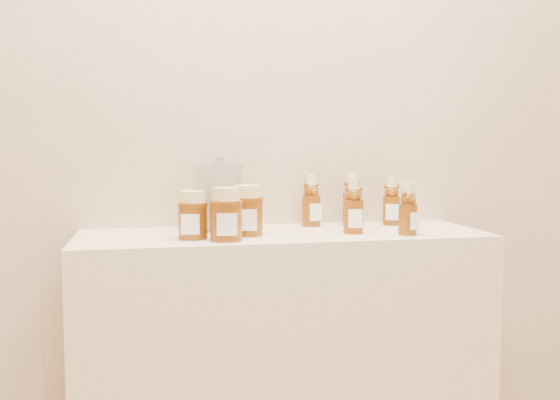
{
  "coord_description": "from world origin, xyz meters",
  "views": [
    {
      "loc": [
        -0.38,
        -0.24,
        1.16
      ],
      "look_at": [
        -0.02,
        1.52,
        1.0
      ],
      "focal_mm": 40.0,
      "sensor_mm": 36.0,
      "label": 1
    }
  ],
  "objects": [
    {
      "name": "glass_canister",
      "position": [
        -0.18,
        1.64,
        1.01
      ],
      "size": [
        0.17,
        0.17,
        0.22
      ],
      "primitive_type": null,
      "rotation": [
        0.0,
        0.0,
        -0.22
      ],
      "color": "white",
      "rests_on": "display_table"
    },
    {
      "name": "bear_bottle_back_left",
      "position": [
        0.12,
        1.68,
        0.99
      ],
      "size": [
        0.08,
        0.08,
        0.19
      ],
      "primitive_type": null,
      "rotation": [
        0.0,
        0.0,
        0.25
      ],
      "color": "#5C2A07",
      "rests_on": "display_table"
    },
    {
      "name": "honey_jar_back",
      "position": [
        -0.11,
        1.52,
        0.97
      ],
      "size": [
        0.11,
        0.11,
        0.14
      ],
      "primitive_type": null,
      "rotation": [
        0.0,
        0.0,
        -0.17
      ],
      "color": "#5C2A07",
      "rests_on": "display_table"
    },
    {
      "name": "bear_bottle_back_mid",
      "position": [
        0.25,
        1.68,
        0.99
      ],
      "size": [
        0.07,
        0.07,
        0.19
      ],
      "primitive_type": null,
      "rotation": [
        0.0,
        0.0,
        0.01
      ],
      "color": "#5C2A07",
      "rests_on": "display_table"
    },
    {
      "name": "bear_bottle_front_right",
      "position": [
        0.34,
        1.43,
        0.98
      ],
      "size": [
        0.08,
        0.08,
        0.17
      ],
      "primitive_type": null,
      "rotation": [
        0.0,
        0.0,
        0.43
      ],
      "color": "#5C2A07",
      "rests_on": "display_table"
    },
    {
      "name": "honey_jar_front",
      "position": [
        -0.18,
        1.44,
        0.97
      ],
      "size": [
        0.1,
        0.1,
        0.14
      ],
      "primitive_type": null,
      "rotation": [
        0.0,
        0.0,
        -0.07
      ],
      "color": "#5C2A07",
      "rests_on": "display_table"
    },
    {
      "name": "display_table",
      "position": [
        0.0,
        1.55,
        0.45
      ],
      "size": [
        1.2,
        0.4,
        0.9
      ],
      "primitive_type": "cube",
      "color": "beige",
      "rests_on": "ground"
    },
    {
      "name": "bear_bottle_front_left",
      "position": [
        0.2,
        1.5,
        0.99
      ],
      "size": [
        0.07,
        0.07,
        0.18
      ],
      "primitive_type": null,
      "rotation": [
        0.0,
        0.0,
        -0.13
      ],
      "color": "#5C2A07",
      "rests_on": "display_table"
    },
    {
      "name": "honey_jar_left",
      "position": [
        -0.27,
        1.48,
        0.97
      ],
      "size": [
        0.1,
        0.1,
        0.13
      ],
      "primitive_type": null,
      "rotation": [
        0.0,
        0.0,
        -0.24
      ],
      "color": "#5C2A07",
      "rests_on": "display_table"
    },
    {
      "name": "bear_bottle_back_right",
      "position": [
        0.38,
        1.66,
        0.99
      ],
      "size": [
        0.08,
        0.08,
        0.17
      ],
      "primitive_type": null,
      "rotation": [
        0.0,
        0.0,
        -0.32
      ],
      "color": "#5C2A07",
      "rests_on": "display_table"
    },
    {
      "name": "wall_back",
      "position": [
        0.0,
        1.75,
        1.35
      ],
      "size": [
        3.5,
        0.02,
        2.7
      ],
      "primitive_type": "cube",
      "color": "tan",
      "rests_on": "ground"
    }
  ]
}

